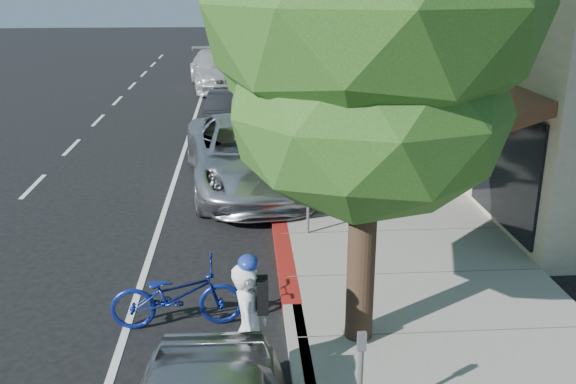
{
  "coord_description": "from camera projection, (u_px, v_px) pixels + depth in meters",
  "views": [
    {
      "loc": [
        -0.71,
        -10.18,
        5.18
      ],
      "look_at": [
        0.08,
        1.11,
        1.35
      ],
      "focal_mm": 40.0,
      "sensor_mm": 36.0,
      "label": 1
    }
  ],
  "objects": [
    {
      "name": "ground",
      "position": [
        288.0,
        284.0,
        11.33
      ],
      "size": [
        120.0,
        120.0,
        0.0
      ],
      "primitive_type": "plane",
      "color": "black",
      "rests_on": "ground"
    },
    {
      "name": "sidewalk",
      "position": [
        346.0,
        157.0,
        19.02
      ],
      "size": [
        4.6,
        56.0,
        0.15
      ],
      "primitive_type": "cube",
      "color": "gray",
      "rests_on": "ground"
    },
    {
      "name": "curb",
      "position": [
        269.0,
        158.0,
        18.87
      ],
      "size": [
        0.3,
        56.0,
        0.15
      ],
      "primitive_type": "cube",
      "color": "#9E998E",
      "rests_on": "ground"
    },
    {
      "name": "curb_red_segment",
      "position": [
        284.0,
        257.0,
        12.25
      ],
      "size": [
        0.32,
        4.0,
        0.15
      ],
      "primitive_type": "cube",
      "color": "maroon",
      "rests_on": "ground"
    },
    {
      "name": "storefront_building",
      "position": [
        479.0,
        16.0,
        27.85
      ],
      "size": [
        10.0,
        36.0,
        7.0
      ],
      "primitive_type": "cube",
      "color": "beige",
      "rests_on": "ground"
    },
    {
      "name": "street_tree_0",
      "position": [
        371.0,
        11.0,
        7.97
      ],
      "size": [
        4.39,
        4.39,
        7.61
      ],
      "color": "black",
      "rests_on": "ground"
    },
    {
      "name": "street_tree_2",
      "position": [
        295.0,
        1.0,
        19.42
      ],
      "size": [
        4.2,
        4.2,
        7.12
      ],
      "color": "black",
      "rests_on": "ground"
    },
    {
      "name": "cyclist",
      "position": [
        250.0,
        329.0,
        8.16
      ],
      "size": [
        0.49,
        0.7,
        1.82
      ],
      "primitive_type": "imported",
      "rotation": [
        0.0,
        0.0,
        1.48
      ],
      "color": "white",
      "rests_on": "ground"
    },
    {
      "name": "bicycle",
      "position": [
        177.0,
        295.0,
        9.83
      ],
      "size": [
        2.06,
        0.82,
        1.06
      ],
      "primitive_type": "imported",
      "rotation": [
        0.0,
        0.0,
        1.63
      ],
      "color": "navy",
      "rests_on": "ground"
    },
    {
      "name": "silver_suv",
      "position": [
        249.0,
        154.0,
        16.2
      ],
      "size": [
        3.65,
        6.67,
        1.77
      ],
      "primitive_type": "imported",
      "rotation": [
        0.0,
        0.0,
        0.12
      ],
      "color": "silver",
      "rests_on": "ground"
    },
    {
      "name": "dark_sedan",
      "position": [
        228.0,
        111.0,
        22.4
      ],
      "size": [
        1.82,
        4.18,
        1.34
      ],
      "primitive_type": "imported",
      "rotation": [
        0.0,
        0.0,
        -0.1
      ],
      "color": "black",
      "rests_on": "ground"
    },
    {
      "name": "white_pickup",
      "position": [
        218.0,
        70.0,
        30.76
      ],
      "size": [
        3.24,
        6.38,
        1.77
      ],
      "primitive_type": "imported",
      "rotation": [
        0.0,
        0.0,
        0.13
      ],
      "color": "#BCBCBC",
      "rests_on": "ground"
    },
    {
      "name": "dark_suv_far",
      "position": [
        245.0,
        62.0,
        34.63
      ],
      "size": [
        2.32,
        4.53,
        1.47
      ],
      "primitive_type": "imported",
      "rotation": [
        0.0,
        0.0,
        -0.14
      ],
      "color": "black",
      "rests_on": "ground"
    },
    {
      "name": "pedestrian",
      "position": [
        344.0,
        112.0,
        20.65
      ],
      "size": [
        0.85,
        0.67,
        1.7
      ],
      "primitive_type": "imported",
      "rotation": [
        0.0,
        0.0,
        3.11
      ],
      "color": "black",
      "rests_on": "sidewalk"
    }
  ]
}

